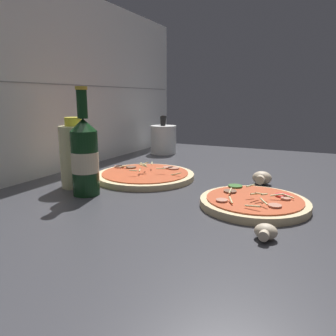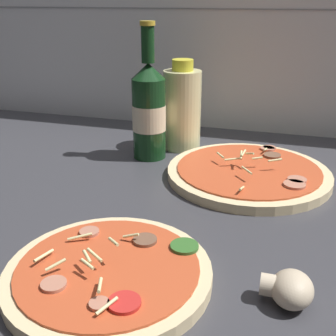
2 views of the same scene
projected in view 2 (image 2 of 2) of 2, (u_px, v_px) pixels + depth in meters
counter_slab at (187, 222)px, 63.16cm from camera, size 160.00×90.00×2.50cm
tile_backsplash at (241, 9)px, 92.54cm from camera, size 160.00×1.13×60.00cm
pizza_near at (109, 273)px, 47.94cm from camera, size 23.65×23.65×4.86cm
pizza_far at (248, 173)px, 75.04cm from camera, size 28.81×28.81×5.07cm
beer_bottle at (149, 110)px, 81.65cm from camera, size 6.57×6.57×26.05cm
oil_bottle at (182, 109)px, 87.26cm from camera, size 7.81×7.81×18.51cm
mushroom_left at (289, 289)px, 44.01cm from camera, size 5.50×5.24×3.67cm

